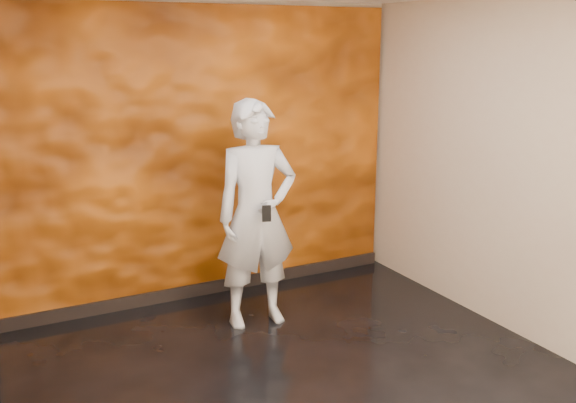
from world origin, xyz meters
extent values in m
cube|color=black|center=(0.00, 0.00, -0.01)|extent=(4.00, 4.00, 0.01)
cube|color=#BBA58E|center=(0.00, 2.00, 1.40)|extent=(4.00, 0.02, 2.80)
cube|color=#BBA58E|center=(0.00, -2.00, 1.40)|extent=(4.00, 0.02, 2.80)
cube|color=#BBA58E|center=(2.00, 0.00, 1.40)|extent=(0.02, 4.00, 2.80)
cube|color=orange|center=(0.00, 1.96, 1.38)|extent=(3.90, 0.06, 2.75)
cube|color=black|center=(0.00, 1.92, 0.06)|extent=(3.90, 0.04, 0.12)
imported|color=#989CA7|center=(0.14, 1.12, 0.98)|extent=(0.75, 0.52, 1.97)
cube|color=black|center=(0.10, 0.83, 1.07)|extent=(0.07, 0.03, 0.14)
camera|label=1|loc=(-2.05, -3.71, 2.43)|focal=40.00mm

